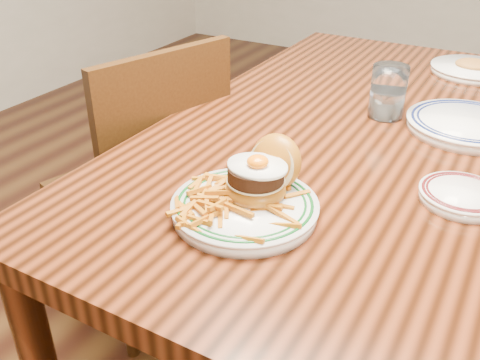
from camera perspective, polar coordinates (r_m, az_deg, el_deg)
The scene contains 8 objects.
floor at distance 1.80m, azimuth 9.17°, elevation -16.60°, with size 6.00×6.00×0.00m, color black.
table at distance 1.40m, azimuth 11.31°, elevation 2.54°, with size 0.85×1.60×0.75m.
chair_left at distance 1.62m, azimuth -9.79°, elevation -0.33°, with size 0.53×0.53×0.91m.
main_plate at distance 0.97m, azimuth 1.10°, elevation -1.56°, with size 0.27×0.28×0.13m.
side_plate at distance 1.09m, azimuth 22.63°, elevation -1.48°, with size 0.16×0.16×0.02m.
rear_plate at distance 1.41m, azimuth 23.07°, elevation 5.52°, with size 0.29×0.29×0.03m.
water_glass at distance 1.41m, azimuth 15.47°, elevation 8.76°, with size 0.09×0.09×0.13m.
far_plate at distance 1.85m, azimuth 23.56°, elevation 10.82°, with size 0.25×0.25×0.05m.
Camera 1 is at (0.37, -1.20, 1.29)m, focal length 40.00 mm.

